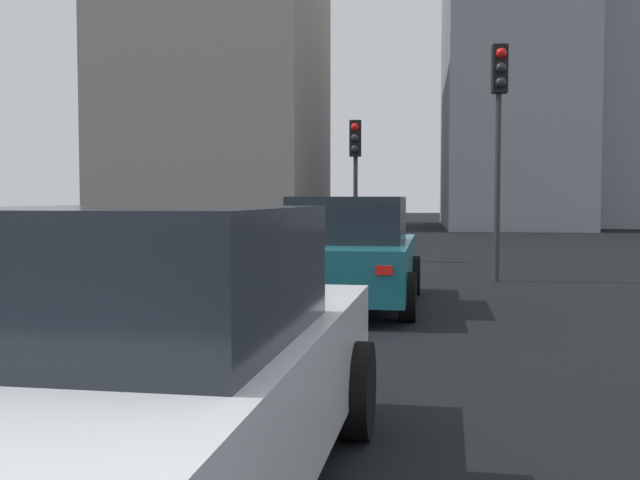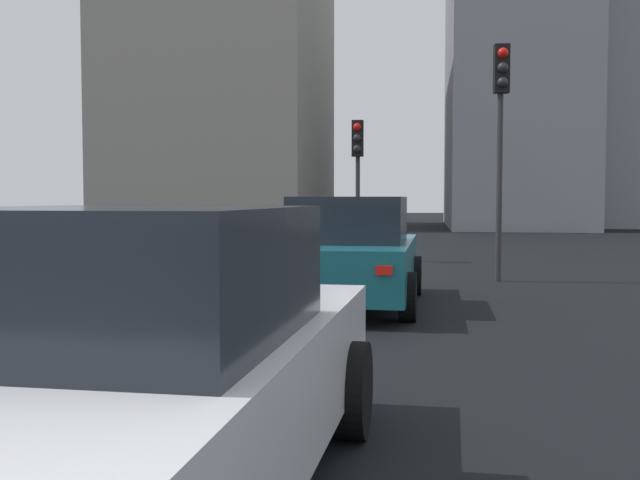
% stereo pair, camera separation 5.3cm
% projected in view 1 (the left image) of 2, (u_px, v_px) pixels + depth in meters
% --- Properties ---
extents(car_teal_lead, '(4.35, 2.04, 1.60)m').
position_uv_depth(car_teal_lead, '(351.00, 254.00, 10.96)').
color(car_teal_lead, '#19606B').
rests_on(car_teal_lead, ground_plane).
extents(car_white_second, '(4.30, 2.12, 1.54)m').
position_uv_depth(car_white_second, '(144.00, 368.00, 3.70)').
color(car_white_second, silver).
rests_on(car_white_second, ground_plane).
extents(traffic_light_near_left, '(0.32, 0.30, 4.45)m').
position_uv_depth(traffic_light_near_left, '(499.00, 113.00, 14.00)').
color(traffic_light_near_left, '#2D2D30').
rests_on(traffic_light_near_left, ground_plane).
extents(traffic_light_near_right, '(0.32, 0.29, 3.52)m').
position_uv_depth(traffic_light_near_right, '(355.00, 160.00, 18.63)').
color(traffic_light_near_right, '#2D2D30').
rests_on(traffic_light_near_right, ground_plane).
extents(building_facade_center, '(15.91, 6.86, 17.07)m').
position_uv_depth(building_facade_center, '(506.00, 75.00, 42.02)').
color(building_facade_center, gray).
rests_on(building_facade_center, ground_plane).
extents(building_facade_right, '(14.29, 10.69, 17.38)m').
position_uv_depth(building_facade_right, '(223.00, 74.00, 42.62)').
color(building_facade_right, gray).
rests_on(building_facade_right, ground_plane).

